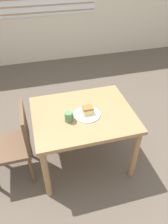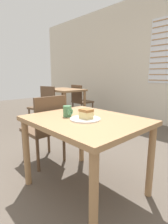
% 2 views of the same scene
% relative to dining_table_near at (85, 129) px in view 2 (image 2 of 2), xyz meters
% --- Properties ---
extents(ground_plane, '(14.00, 14.00, 0.00)m').
position_rel_dining_table_near_xyz_m(ground_plane, '(0.13, -0.24, -0.60)').
color(ground_plane, brown).
extents(dining_table_near, '(1.01, 0.82, 0.70)m').
position_rel_dining_table_near_xyz_m(dining_table_near, '(0.00, 0.00, 0.00)').
color(dining_table_near, '#9E754C').
rests_on(dining_table_near, ground_plane).
extents(dining_table_far, '(0.94, 0.65, 0.77)m').
position_rel_dining_table_near_xyz_m(dining_table_far, '(-2.19, 1.37, 0.03)').
color(dining_table_far, olive).
rests_on(dining_table_far, ground_plane).
extents(chair_near_window, '(0.42, 0.42, 0.84)m').
position_rel_dining_table_near_xyz_m(chair_near_window, '(-0.71, 0.01, -0.14)').
color(chair_near_window, brown).
rests_on(chair_near_window, ground_plane).
extents(chair_far_corner, '(0.51, 0.51, 0.84)m').
position_rel_dining_table_near_xyz_m(chair_far_corner, '(-2.18, 0.84, -0.14)').
color(chair_far_corner, brown).
rests_on(chair_far_corner, ground_plane).
extents(chair_far_opposite, '(0.44, 0.44, 0.84)m').
position_rel_dining_table_near_xyz_m(chair_far_opposite, '(-2.19, 1.90, -0.14)').
color(chair_far_opposite, brown).
rests_on(chair_far_opposite, ground_plane).
extents(plate, '(0.26, 0.26, 0.01)m').
position_rel_dining_table_near_xyz_m(plate, '(0.03, -0.03, 0.10)').
color(plate, white).
rests_on(plate, dining_table_near).
extents(cake_slice, '(0.10, 0.08, 0.08)m').
position_rel_dining_table_near_xyz_m(cake_slice, '(0.04, -0.03, 0.15)').
color(cake_slice, '#E0C67F').
rests_on(cake_slice, plate).
extents(coffee_mug, '(0.08, 0.08, 0.10)m').
position_rel_dining_table_near_xyz_m(coffee_mug, '(-0.16, -0.08, 0.15)').
color(coffee_mug, '#4C8456').
rests_on(coffee_mug, dining_table_near).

